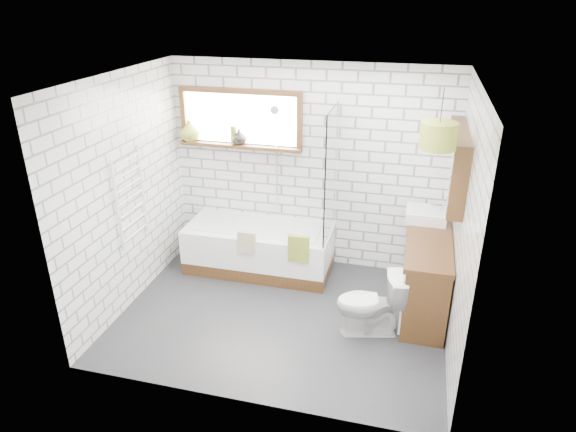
% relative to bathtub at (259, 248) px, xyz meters
% --- Properties ---
extents(floor, '(3.40, 2.60, 0.01)m').
position_rel_bathtub_xyz_m(floor, '(0.53, -0.91, -0.29)').
color(floor, '#262629').
rests_on(floor, ground).
extents(ceiling, '(3.40, 2.60, 0.01)m').
position_rel_bathtub_xyz_m(ceiling, '(0.53, -0.91, 2.22)').
color(ceiling, white).
rests_on(ceiling, ground).
extents(wall_back, '(3.40, 0.01, 2.50)m').
position_rel_bathtub_xyz_m(wall_back, '(0.53, 0.39, 0.96)').
color(wall_back, white).
rests_on(wall_back, ground).
extents(wall_front, '(3.40, 0.01, 2.50)m').
position_rel_bathtub_xyz_m(wall_front, '(0.53, -2.22, 0.96)').
color(wall_front, white).
rests_on(wall_front, ground).
extents(wall_left, '(0.01, 2.60, 2.50)m').
position_rel_bathtub_xyz_m(wall_left, '(-1.17, -0.91, 0.96)').
color(wall_left, white).
rests_on(wall_left, ground).
extents(wall_right, '(0.01, 2.60, 2.50)m').
position_rel_bathtub_xyz_m(wall_right, '(2.24, -0.91, 0.96)').
color(wall_right, white).
rests_on(wall_right, ground).
extents(window, '(1.52, 0.16, 0.68)m').
position_rel_bathtub_xyz_m(window, '(-0.32, 0.35, 1.51)').
color(window, '#37200F').
rests_on(window, wall_back).
extents(towel_radiator, '(0.06, 0.52, 1.00)m').
position_rel_bathtub_xyz_m(towel_radiator, '(-1.13, -0.91, 0.91)').
color(towel_radiator, white).
rests_on(towel_radiator, wall_left).
extents(mirror_cabinet, '(0.16, 1.20, 0.70)m').
position_rel_bathtub_xyz_m(mirror_cabinet, '(2.15, -0.31, 1.36)').
color(mirror_cabinet, '#37200F').
rests_on(mirror_cabinet, wall_right).
extents(shower_riser, '(0.02, 0.02, 1.30)m').
position_rel_bathtub_xyz_m(shower_riser, '(0.13, 0.35, 1.06)').
color(shower_riser, silver).
rests_on(shower_riser, wall_back).
extents(bathtub, '(1.77, 0.78, 0.57)m').
position_rel_bathtub_xyz_m(bathtub, '(0.00, 0.00, 0.00)').
color(bathtub, white).
rests_on(bathtub, floor).
extents(shower_screen, '(0.02, 0.72, 1.50)m').
position_rel_bathtub_xyz_m(shower_screen, '(0.86, 0.00, 1.04)').
color(shower_screen, white).
rests_on(shower_screen, bathtub).
extents(towel_green, '(0.23, 0.06, 0.32)m').
position_rel_bathtub_xyz_m(towel_green, '(0.59, -0.39, 0.27)').
color(towel_green, olive).
rests_on(towel_green, bathtub).
extents(towel_beige, '(0.21, 0.05, 0.27)m').
position_rel_bathtub_xyz_m(towel_beige, '(-0.02, -0.39, 0.27)').
color(towel_beige, tan).
rests_on(towel_beige, bathtub).
extents(vanity, '(0.47, 1.45, 0.83)m').
position_rel_bathtub_xyz_m(vanity, '(2.00, -0.35, 0.13)').
color(vanity, '#37200F').
rests_on(vanity, floor).
extents(basin, '(0.44, 0.38, 0.13)m').
position_rel_bathtub_xyz_m(basin, '(1.94, 0.12, 0.61)').
color(basin, white).
rests_on(basin, vanity).
extents(tap, '(0.03, 0.03, 0.15)m').
position_rel_bathtub_xyz_m(tap, '(2.10, 0.12, 0.67)').
color(tap, silver).
rests_on(tap, vanity).
extents(toilet, '(0.53, 0.73, 0.68)m').
position_rel_bathtub_xyz_m(toilet, '(1.47, -0.97, 0.05)').
color(toilet, white).
rests_on(toilet, floor).
extents(vase_olive, '(0.32, 0.32, 0.26)m').
position_rel_bathtub_xyz_m(vase_olive, '(-0.97, 0.32, 1.32)').
color(vase_olive, olive).
rests_on(vase_olive, window).
extents(vase_dark, '(0.23, 0.23, 0.19)m').
position_rel_bathtub_xyz_m(vase_dark, '(-0.32, 0.32, 1.29)').
color(vase_dark, black).
rests_on(vase_dark, window).
extents(bottle, '(0.09, 0.09, 0.22)m').
position_rel_bathtub_xyz_m(bottle, '(-0.40, 0.32, 1.30)').
color(bottle, olive).
rests_on(bottle, window).
extents(pendant, '(0.31, 0.31, 0.23)m').
position_rel_bathtub_xyz_m(pendant, '(1.93, -0.98, 1.81)').
color(pendant, olive).
rests_on(pendant, ceiling).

